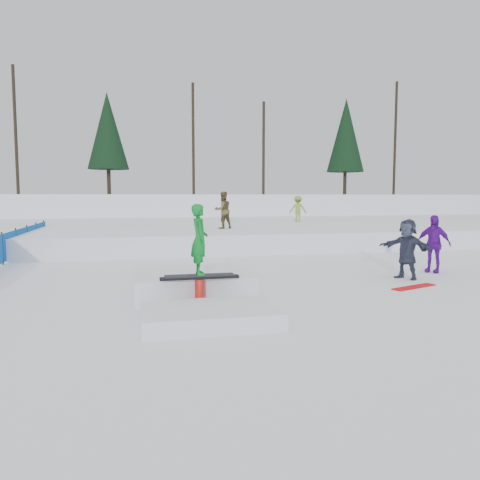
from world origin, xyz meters
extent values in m
plane|color=white|center=(0.00, 0.00, 0.00)|extent=(120.00, 120.00, 0.00)
cube|color=white|center=(0.00, 30.00, 1.20)|extent=(60.00, 14.00, 2.40)
cube|color=white|center=(0.00, 16.00, 0.40)|extent=(50.00, 18.00, 0.80)
cube|color=#094BAA|center=(-6.50, 6.60, 0.55)|extent=(0.03, 16.00, 0.95)
cylinder|color=black|center=(-6.50, 6.60, 0.55)|extent=(0.05, 0.05, 1.10)
cylinder|color=black|center=(-6.50, 8.50, 0.55)|extent=(0.05, 0.05, 1.10)
cylinder|color=black|center=(-6.50, 10.40, 0.55)|extent=(0.05, 0.05, 1.10)
cylinder|color=black|center=(-6.50, 12.30, 0.55)|extent=(0.05, 0.05, 1.10)
cylinder|color=black|center=(-6.50, 14.20, 0.55)|extent=(0.05, 0.05, 1.10)
cylinder|color=black|center=(-11.00, 30.00, 7.40)|extent=(0.24, 0.24, 10.00)
cylinder|color=black|center=(-4.00, 28.50, 3.40)|extent=(0.30, 0.30, 2.00)
cone|color=black|center=(-4.00, 28.50, 7.38)|extent=(3.20, 3.20, 5.95)
cylinder|color=black|center=(3.00, 30.50, 7.15)|extent=(0.24, 0.24, 9.50)
cylinder|color=black|center=(9.00, 29.50, 6.40)|extent=(0.24, 0.24, 8.00)
cylinder|color=black|center=(16.00, 28.00, 3.40)|extent=(0.30, 0.30, 2.00)
cone|color=black|center=(16.00, 28.00, 7.55)|extent=(3.20, 3.20, 6.30)
cylinder|color=black|center=(22.00, 30.00, 7.65)|extent=(0.24, 0.24, 10.50)
imported|color=brown|center=(1.74, 10.74, 1.64)|extent=(0.97, 0.86, 1.68)
imported|color=olive|center=(7.07, 15.45, 1.55)|extent=(1.09, 0.82, 1.49)
imported|color=#5D0E9C|center=(6.42, 2.05, 0.86)|extent=(0.93, 1.06, 1.72)
imported|color=#2D3249|center=(5.03, 1.24, 0.83)|extent=(1.13, 1.59, 1.66)
cube|color=red|center=(4.50, 0.07, 0.01)|extent=(1.41, 0.76, 0.03)
cube|color=white|center=(-1.00, 0.43, 0.27)|extent=(2.60, 2.20, 0.54)
cube|color=white|center=(-1.00, -2.07, 0.15)|extent=(2.40, 1.60, 0.30)
cylinder|color=red|center=(-1.00, -0.87, 0.03)|extent=(0.44, 0.44, 0.06)
cylinder|color=red|center=(-1.00, -0.87, 0.30)|extent=(0.20, 0.20, 0.60)
cube|color=black|center=(-1.00, -0.87, 0.63)|extent=(1.60, 0.16, 0.06)
cube|color=black|center=(-1.00, -0.87, 0.68)|extent=(1.40, 0.28, 0.03)
imported|color=#077E23|center=(-1.00, -0.87, 1.40)|extent=(0.34, 0.52, 1.42)
camera|label=1|loc=(-2.32, -10.13, 2.26)|focal=35.00mm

